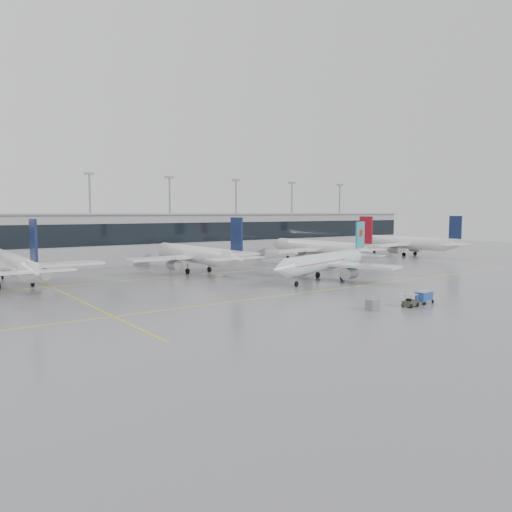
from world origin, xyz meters
TOP-DOWN VIEW (x-y plane):
  - ground at (0.00, 0.00)m, footprint 320.00×320.00m
  - taxi_line_main at (0.00, 0.00)m, footprint 120.00×0.25m
  - taxi_line_north at (0.00, 30.00)m, footprint 120.00×0.25m
  - taxi_line_cross at (-30.00, 15.00)m, footprint 0.25×60.00m
  - terminal at (0.00, 62.00)m, footprint 180.00×15.00m
  - terminal_glass at (0.00, 54.45)m, footprint 180.00×0.20m
  - terminal_roof at (0.00, 62.00)m, footprint 182.00×16.00m
  - light_masts at (0.00, 68.00)m, footprint 156.40×1.00m
  - air_canada_jet at (14.28, 9.05)m, footprint 33.90×27.26m
  - parked_jet_b at (-35.00, 33.69)m, footprint 29.64×36.96m
  - parked_jet_c at (-0.00, 33.69)m, footprint 29.64×36.96m
  - parked_jet_d at (35.00, 33.69)m, footprint 29.64×36.96m
  - parked_jet_e at (70.00, 33.69)m, footprint 29.64×36.96m
  - baggage_tug at (4.46, -17.13)m, footprint 3.44×1.66m
  - baggage_cart at (8.03, -16.71)m, footprint 2.98×1.89m
  - gse_unit at (-1.42, -15.72)m, footprint 1.47×1.37m

SIDE VIEW (x-z plane):
  - ground at x=0.00m, z-range 0.00..0.00m
  - taxi_line_main at x=0.00m, z-range 0.00..0.01m
  - taxi_line_north at x=0.00m, z-range 0.00..0.01m
  - taxi_line_cross at x=-30.00m, z-range 0.00..0.01m
  - baggage_tug at x=4.46m, z-range -0.24..1.40m
  - gse_unit at x=-1.42m, z-range 0.00..1.41m
  - baggage_cart at x=8.03m, z-range 0.15..1.89m
  - air_canada_jet at x=14.28m, z-range -1.98..8.70m
  - parked_jet_b at x=-35.00m, z-range -2.15..9.57m
  - parked_jet_c at x=0.00m, z-range -2.15..9.57m
  - parked_jet_d at x=35.00m, z-range -2.15..9.57m
  - parked_jet_e at x=70.00m, z-range -2.15..9.57m
  - terminal at x=0.00m, z-range 0.00..12.00m
  - terminal_glass at x=0.00m, z-range 5.00..10.00m
  - terminal_roof at x=0.00m, z-range 12.00..12.40m
  - light_masts at x=0.00m, z-range 2.04..24.64m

